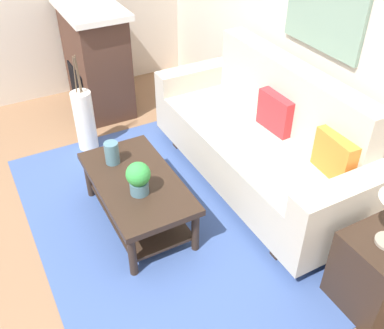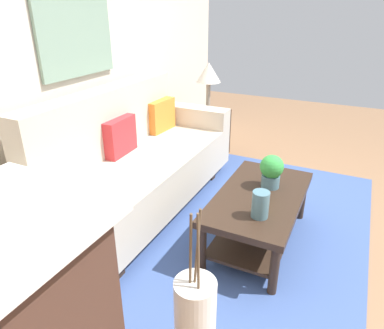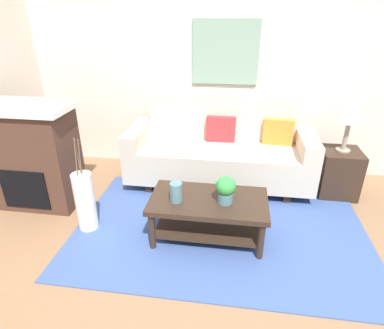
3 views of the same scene
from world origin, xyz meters
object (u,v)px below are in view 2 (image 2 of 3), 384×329
Objects in this scene: couch at (134,165)px; throw_pillow_orange at (161,115)px; potted_plant_tabletop at (271,170)px; framed_painting at (75,27)px; side_table at (207,134)px; table_lamp at (209,75)px; coffee_table at (259,208)px; throw_pillow_crimson at (120,136)px; tabletop_vase at (260,204)px.

couch is 6.23× the size of throw_pillow_orange.
framed_painting is at bearing 94.55° from potted_plant_tabletop.
side_table is 0.98× the size of table_lamp.
potted_plant_tabletop is 1.74m from table_lamp.
throw_pillow_orange is 1.51m from coffee_table.
throw_pillow_orange is 0.44× the size of framed_painting.
potted_plant_tabletop is at bearing -139.82° from side_table.
coffee_table is (-0.02, -1.15, -0.12)m from couch.
framed_painting is at bearing 90.00° from throw_pillow_crimson.
couch is 3.94× the size of table_lamp.
side_table is (1.42, -0.22, -0.40)m from throw_pillow_crimson.
couch is 1.43m from side_table.
side_table is (1.42, -0.09, -0.15)m from couch.
framed_painting is (-1.42, 0.56, 0.56)m from table_lamp.
framed_painting is (-0.13, 1.65, 0.98)m from potted_plant_tabletop.
throw_pillow_orange is at bearing 163.13° from table_lamp.
coffee_table is at bearing 167.60° from potted_plant_tabletop.
table_lamp is at bearing -21.48° from framed_painting.
throw_pillow_orange is at bearing 0.00° from throw_pillow_crimson.
tabletop_vase is 0.71× the size of potted_plant_tabletop.
couch is 4.01× the size of side_table.
couch is at bearing 176.25° from table_lamp.
couch is at bearing 75.58° from tabletop_vase.
coffee_table is (-0.72, -1.27, -0.37)m from throw_pillow_orange.
throw_pillow_orange reaches higher than tabletop_vase.
table_lamp is at bearing 40.18° from potted_plant_tabletop.
throw_pillow_orange is at bearing 163.13° from side_table.
framed_painting is (-1.42, 0.56, 1.27)m from side_table.
potted_plant_tabletop is at bearing -84.27° from throw_pillow_crimson.
tabletop_vase is at bearing -100.55° from framed_painting.
couch reaches higher than side_table.
coffee_table is 4.20× the size of potted_plant_tabletop.
throw_pillow_crimson is 1.94× the size of tabletop_vase.
throw_pillow_orange is at bearing -25.95° from framed_painting.
couch is 1.53m from table_lamp.
tabletop_vase is (-0.29, -0.08, 0.21)m from coffee_table.
table_lamp reaches higher than coffee_table.
framed_painting is (0.00, 0.47, 1.12)m from couch.
couch reaches higher than throw_pillow_crimson.
couch is 1.20m from potted_plant_tabletop.
throw_pillow_crimson is 0.33× the size of coffee_table.
framed_painting is at bearing 79.45° from tabletop_vase.
table_lamp is (1.42, -0.09, 0.56)m from couch.
framed_painting reaches higher than throw_pillow_crimson.
coffee_table is (-0.02, -1.27, -0.37)m from throw_pillow_crimson.
throw_pillow_crimson is at bearing -90.00° from framed_painting.
throw_pillow_orange is 1.43m from potted_plant_tabletop.
table_lamp is (1.74, 1.13, 0.47)m from tabletop_vase.
side_table is at bearing -16.87° from throw_pillow_orange.
potted_plant_tabletop is 1.92m from framed_painting.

